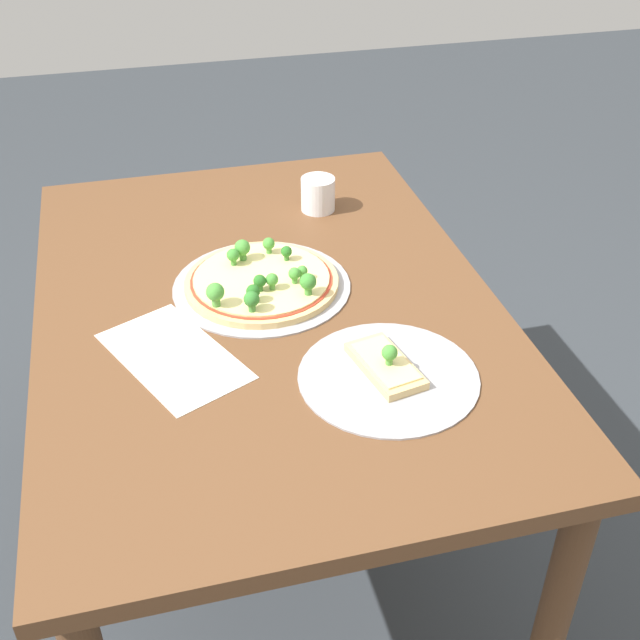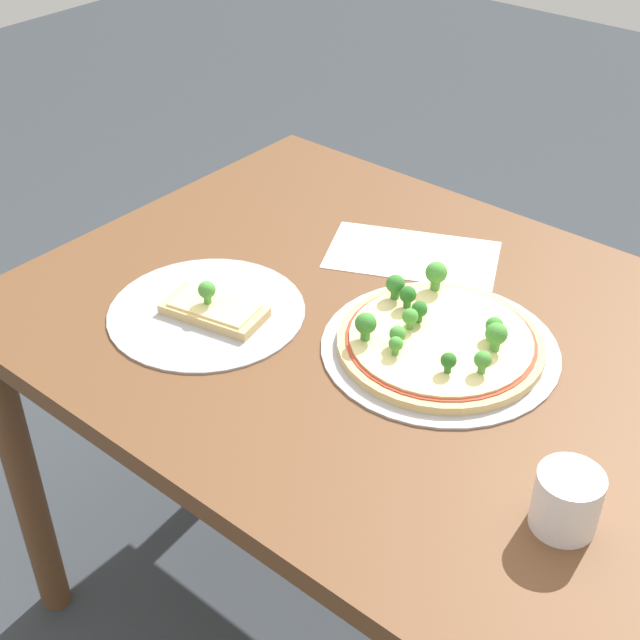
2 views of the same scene
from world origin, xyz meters
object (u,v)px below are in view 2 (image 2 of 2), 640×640
Objects in this scene: pizza_tray_whole at (439,340)px; drinking_cup at (567,501)px; dining_table at (410,382)px; pizza_tray_slice at (209,310)px.

drinking_cup reaches higher than pizza_tray_whole.
dining_table is 0.43m from drinking_cup.
pizza_tray_slice is (-0.29, -0.16, 0.10)m from dining_table.
pizza_tray_slice is 0.65m from drinking_cup.
dining_table is 4.06× the size of pizza_tray_slice.
drinking_cup is (0.31, -0.20, 0.03)m from pizza_tray_whole.
dining_table is at bearing -178.40° from pizza_tray_whole.
pizza_tray_whole is at bearing 25.76° from pizza_tray_slice.
dining_table is at bearing 151.08° from drinking_cup.
drinking_cup is at bearing -28.92° from dining_table.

